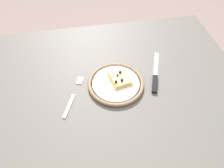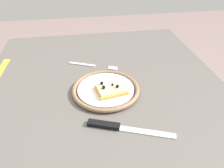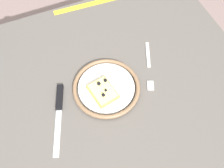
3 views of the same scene
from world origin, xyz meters
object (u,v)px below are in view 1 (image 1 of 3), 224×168
object	(u,v)px
pizza_slice_near	(120,78)
knife	(155,78)
fork	(73,96)
plate	(116,83)
dining_table	(118,98)

from	to	relation	value
pizza_slice_near	knife	size ratio (longest dim) A/B	0.46
knife	fork	distance (m)	0.34
plate	pizza_slice_near	world-z (taller)	pizza_slice_near
plate	pizza_slice_near	distance (m)	0.02
dining_table	fork	size ratio (longest dim) A/B	5.42
pizza_slice_near	fork	size ratio (longest dim) A/B	0.56
dining_table	pizza_slice_near	bearing A→B (deg)	60.53
pizza_slice_near	dining_table	bearing A→B (deg)	-119.47
plate	fork	world-z (taller)	plate
fork	dining_table	bearing A→B (deg)	8.52
plate	fork	size ratio (longest dim) A/B	1.18
pizza_slice_near	knife	distance (m)	0.15
dining_table	pizza_slice_near	xyz separation A→B (m)	(0.01, 0.01, 0.11)
pizza_slice_near	fork	world-z (taller)	pizza_slice_near
plate	knife	size ratio (longest dim) A/B	0.97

